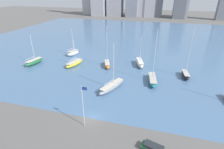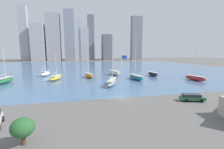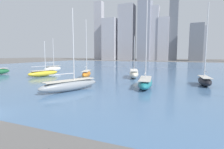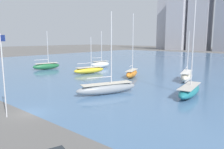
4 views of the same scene
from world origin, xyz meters
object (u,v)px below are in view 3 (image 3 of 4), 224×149
Objects in this scene: sailboat_gray at (70,85)px; sailboat_cream at (134,74)px; sailboat_black at (205,80)px; sailboat_white at (53,69)px; sailboat_orange at (86,74)px; sailboat_yellow at (43,73)px; sailboat_teal at (145,82)px.

sailboat_cream is (5.65, 20.41, 0.09)m from sailboat_gray.
sailboat_gray is 26.06m from sailboat_black.
sailboat_black is 47.61m from sailboat_white.
sailboat_cream is at bearing 13.73° from sailboat_white.
sailboat_yellow is (-12.59, -2.38, -0.14)m from sailboat_orange.
sailboat_orange is at bearing 146.14° from sailboat_teal.
sailboat_gray reaches higher than sailboat_cream.
sailboat_cream is 0.66× the size of sailboat_teal.
sailboat_black reaches higher than sailboat_cream.
sailboat_teal reaches higher than sailboat_cream.
sailboat_orange is (-6.27, 16.04, 0.05)m from sailboat_gray.
sailboat_white reaches higher than sailboat_yellow.
sailboat_teal reaches higher than sailboat_black.
sailboat_teal is at bearing -3.63° from sailboat_white.
sailboat_gray is at bearing -154.01° from sailboat_teal.
sailboat_cream is at bearing 153.43° from sailboat_black.
sailboat_cream is 0.72× the size of sailboat_orange.
sailboat_white is at bearing 158.73° from sailboat_gray.
sailboat_black is 17.22m from sailboat_cream.
sailboat_cream is 25.42m from sailboat_yellow.
sailboat_gray is at bearing -21.35° from sailboat_yellow.
sailboat_black is at bearing 15.52° from sailboat_yellow.
sailboat_yellow is at bearing 170.53° from sailboat_orange.
sailboat_gray is 1.17× the size of sailboat_white.
sailboat_teal is at bearing 3.48° from sailboat_yellow.
sailboat_yellow is at bearing 167.25° from sailboat_gray.
sailboat_gray is at bearing -23.41° from sailboat_white.
sailboat_teal is at bearing -153.86° from sailboat_black.
sailboat_orange is (-28.03, 1.70, 0.02)m from sailboat_black.
sailboat_white is 20.28m from sailboat_orange.
sailboat_gray is 23.29m from sailboat_yellow.
sailboat_black is 40.63m from sailboat_yellow.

